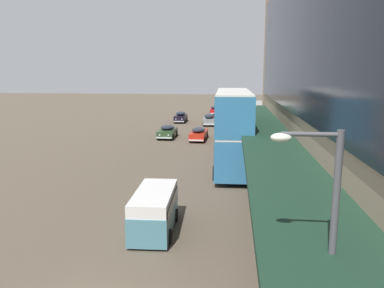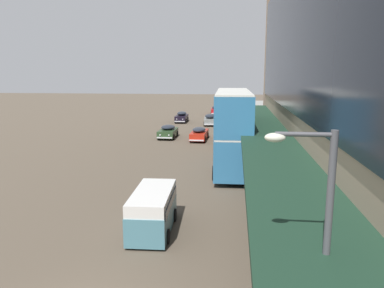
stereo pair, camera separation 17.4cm
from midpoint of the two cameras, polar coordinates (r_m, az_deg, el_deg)
The scene contains 12 objects.
transit_bus_kerbside_front at distance 53.48m, azimuth 6.61°, elevation 4.77°, with size 2.91×10.19×3.13m.
transit_bus_kerbside_rear at distance 41.29m, azimuth 5.66°, elevation 3.02°, with size 2.76×9.89×3.16m.
transit_bus_kerbside_far at distance 28.98m, azimuth 6.39°, elevation 2.55°, with size 2.96×10.98×6.03m.
sedan_trailing_near at distance 67.88m, azimuth 3.78°, elevation 5.21°, with size 2.06×5.04×1.51m.
sedan_oncoming_rear at distance 43.02m, azimuth -3.57°, elevation 1.92°, with size 1.95×4.23×1.49m.
sedan_second_near at distance 53.60m, azimuth 2.89°, elevation 3.75°, with size 1.98×4.48×1.62m.
sedan_far_back at distance 56.69m, azimuth -1.50°, elevation 4.15°, with size 1.78×4.29×1.61m.
sedan_lead_mid at distance 41.55m, azimuth 1.23°, elevation 1.61°, with size 1.86×4.81×1.46m.
sedan_lead_near at distance 63.54m, azimuth 6.74°, elevation 4.78°, with size 2.05×5.08×1.54m.
vw_van at distance 18.05m, azimuth -5.66°, elevation -9.66°, with size 2.04×4.61×1.96m.
pedestrian_at_kerb at distance 14.60m, azimuth 19.96°, elevation -15.09°, with size 0.51×0.43×1.86m.
street_lamp at distance 8.88m, azimuth 19.16°, elevation -14.12°, with size 1.50×0.28×6.10m.
Camera 2 is at (4.40, -9.58, 7.41)m, focal length 35.00 mm.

